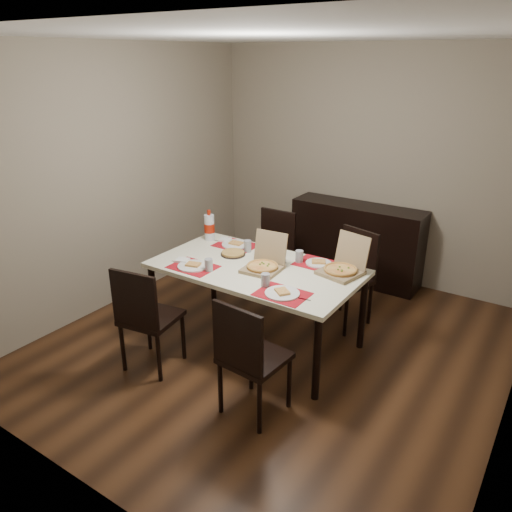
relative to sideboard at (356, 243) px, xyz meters
name	(u,v)px	position (x,y,z in m)	size (l,w,h in m)	color
ground	(275,346)	(0.00, -1.78, -0.46)	(3.80, 4.00, 0.02)	#432714
room_walls	(304,147)	(0.00, -1.35, 1.28)	(3.84, 4.02, 2.62)	gray
sideboard	(356,243)	(0.00, 0.00, 0.00)	(1.50, 0.40, 0.90)	black
dining_table	(256,274)	(-0.19, -1.81, 0.23)	(1.80, 1.00, 0.75)	#EEEAC8
chair_near_left	(145,315)	(-0.69, -2.67, 0.06)	(0.48, 0.48, 0.93)	black
chair_near_right	(249,355)	(0.33, -2.68, 0.06)	(0.45, 0.45, 0.93)	black
chair_far_left	(272,250)	(-0.60, -0.88, 0.06)	(0.43, 0.43, 0.93)	black
chair_far_right	(350,273)	(0.35, -0.97, 0.06)	(0.52, 0.52, 0.93)	black
setting_near_left	(196,265)	(-0.61, -2.11, 0.32)	(0.45, 0.30, 0.11)	#B00B18
setting_near_right	(278,290)	(0.24, -2.14, 0.32)	(0.46, 0.30, 0.11)	#B00B18
setting_far_left	(237,244)	(-0.61, -1.50, 0.32)	(0.49, 0.30, 0.11)	#B00B18
setting_far_right	(313,261)	(0.20, -1.47, 0.32)	(0.45, 0.30, 0.11)	#B00B18
napkin_loose	(249,269)	(-0.19, -1.90, 0.31)	(0.12, 0.11, 0.02)	white
pizza_box_center	(264,264)	(-0.09, -1.82, 0.35)	(0.33, 0.36, 0.30)	olive
pizza_box_right	(343,267)	(0.50, -1.52, 0.35)	(0.38, 0.41, 0.32)	olive
faina_plate	(233,253)	(-0.52, -1.70, 0.31)	(0.23, 0.23, 0.03)	black
dip_bowl	(280,261)	(-0.06, -1.62, 0.31)	(0.11, 0.11, 0.03)	white
soda_bottle	(209,227)	(-0.95, -1.50, 0.43)	(0.10, 0.10, 0.31)	silver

